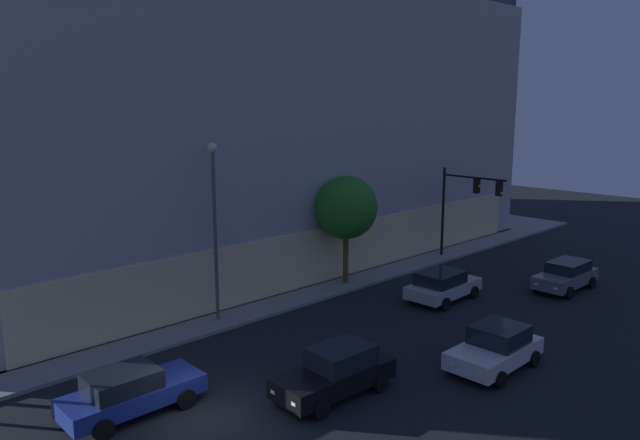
{
  "coord_description": "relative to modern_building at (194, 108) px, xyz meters",
  "views": [
    {
      "loc": [
        -9.54,
        -15.13,
        9.87
      ],
      "look_at": [
        7.1,
        2.02,
        5.3
      ],
      "focal_mm": 33.64,
      "sensor_mm": 36.0,
      "label": 1
    }
  ],
  "objects": [
    {
      "name": "ground_plane",
      "position": [
        -14.34,
        -22.39,
        -9.69
      ],
      "size": [
        120.0,
        120.0,
        0.0
      ],
      "primitive_type": "plane",
      "color": "black"
    },
    {
      "name": "modern_building",
      "position": [
        0.0,
        0.0,
        0.0
      ],
      "size": [
        39.83,
        29.14,
        19.51
      ],
      "color": "#4C4C51",
      "rests_on": "ground"
    },
    {
      "name": "traffic_light_far_corner",
      "position": [
        8.69,
        -17.19,
        -5.45
      ],
      "size": [
        0.4,
        4.56,
        5.79
      ],
      "color": "black",
      "rests_on": "sidewalk_corner"
    },
    {
      "name": "street_lamp_sidewalk",
      "position": [
        -8.89,
        -15.28,
        -4.45
      ],
      "size": [
        0.44,
        0.44,
        8.13
      ],
      "color": "#575757",
      "rests_on": "sidewalk_corner"
    },
    {
      "name": "sidewalk_tree",
      "position": [
        -0.44,
        -15.4,
        -5.3
      ],
      "size": [
        3.47,
        3.47,
        5.99
      ],
      "color": "brown",
      "rests_on": "sidewalk_corner"
    },
    {
      "name": "car_blue",
      "position": [
        -15.79,
        -20.36,
        -8.9
      ],
      "size": [
        4.57,
        2.06,
        1.54
      ],
      "color": "navy",
      "rests_on": "ground"
    },
    {
      "name": "car_black",
      "position": [
        -10.03,
        -24.03,
        -8.85
      ],
      "size": [
        4.54,
        2.17,
        1.68
      ],
      "color": "black",
      "rests_on": "ground"
    },
    {
      "name": "car_white",
      "position": [
        -4.11,
        -26.76,
        -8.88
      ],
      "size": [
        4.16,
        2.2,
        1.63
      ],
      "color": "silver",
      "rests_on": "ground"
    },
    {
      "name": "car_silver",
      "position": [
        1.24,
        -20.67,
        -8.88
      ],
      "size": [
        4.36,
        2.28,
        1.55
      ],
      "color": "#B7BABF",
      "rests_on": "ground"
    },
    {
      "name": "car_grey",
      "position": [
        7.56,
        -24.31,
        -8.87
      ],
      "size": [
        4.39,
        2.08,
        1.56
      ],
      "color": "slate",
      "rests_on": "ground"
    }
  ]
}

